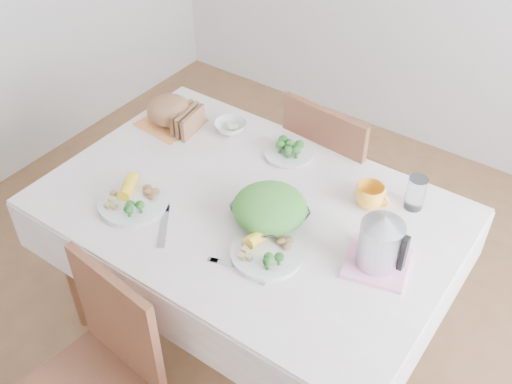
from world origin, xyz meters
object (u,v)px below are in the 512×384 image
Objects in this scene: chair_far at (342,177)px; yellow_mug at (370,196)px; dinner_plate_left at (134,203)px; electric_kettle at (381,239)px; dining_table at (249,275)px; dinner_plate_right at (267,253)px; salad_bowl at (270,215)px.

yellow_mug is (0.31, -0.42, 0.34)m from chair_far.
electric_kettle is (0.86, 0.25, 0.11)m from dinner_plate_left.
chair_far is at bearing 86.07° from dining_table.
yellow_mug is at bearing 143.93° from electric_kettle.
yellow_mug is at bearing 131.47° from chair_far.
dining_table is 1.51× the size of chair_far.
chair_far is 1.05m from dinner_plate_left.
yellow_mug is at bearing 35.35° from dinner_plate_left.
dinner_plate_right is 0.38m from electric_kettle.
chair_far is 3.61× the size of dinner_plate_left.
salad_bowl reaches higher than dinner_plate_right.
dinner_plate_left is 0.90m from electric_kettle.
yellow_mug reaches higher than dining_table.
salad_bowl is 0.17m from dinner_plate_right.
salad_bowl reaches higher than dinner_plate_left.
chair_far is at bearing 67.02° from dinner_plate_left.
yellow_mug is at bearing 69.06° from dinner_plate_right.
dinner_plate_left is (-0.34, -0.24, 0.40)m from dining_table.
dinner_plate_right is (0.15, -0.84, 0.31)m from chair_far.
salad_bowl is 0.38m from yellow_mug.
yellow_mug is (0.36, 0.26, 0.43)m from dining_table.
chair_far is 3.73× the size of salad_bowl.
dinner_plate_left is (-0.39, -0.92, 0.31)m from chair_far.
salad_bowl is at bearing 121.45° from dinner_plate_right.
dining_table is 5.63× the size of salad_bowl.
chair_far is 3.72× the size of dinner_plate_right.
electric_kettle reaches higher than dinner_plate_right.
dinner_plate_right is (0.09, -0.14, -0.02)m from salad_bowl.
electric_kettle reaches higher than chair_far.
salad_bowl is 1.00× the size of dinner_plate_right.
chair_far is at bearing 100.23° from dinner_plate_right.
dinner_plate_left is 1.03× the size of dinner_plate_right.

